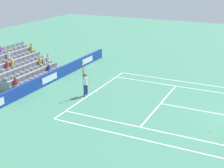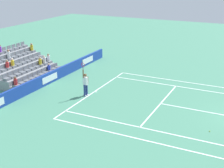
% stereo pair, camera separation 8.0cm
% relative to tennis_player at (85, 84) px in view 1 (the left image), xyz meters
% --- Properties ---
extents(line_baseline, '(10.97, 0.10, 0.01)m').
position_rel_tennis_player_xyz_m(line_baseline, '(-1.05, 0.19, -0.99)').
color(line_baseline, white).
rests_on(line_baseline, ground).
extents(line_service, '(8.23, 0.10, 0.01)m').
position_rel_tennis_player_xyz_m(line_service, '(-1.05, 5.68, -0.99)').
color(line_service, white).
rests_on(line_service, ground).
extents(line_centre_service, '(0.10, 6.40, 0.01)m').
position_rel_tennis_player_xyz_m(line_centre_service, '(-1.05, 8.88, -0.99)').
color(line_centre_service, white).
rests_on(line_centre_service, ground).
extents(line_singles_sideline_left, '(0.10, 11.89, 0.01)m').
position_rel_tennis_player_xyz_m(line_singles_sideline_left, '(3.07, 6.14, -0.99)').
color(line_singles_sideline_left, white).
rests_on(line_singles_sideline_left, ground).
extents(line_singles_sideline_right, '(0.10, 11.89, 0.01)m').
position_rel_tennis_player_xyz_m(line_singles_sideline_right, '(-5.16, 6.14, -0.99)').
color(line_singles_sideline_right, white).
rests_on(line_singles_sideline_right, ground).
extents(line_doubles_sideline_left, '(0.10, 11.89, 0.01)m').
position_rel_tennis_player_xyz_m(line_doubles_sideline_left, '(4.44, 6.14, -0.99)').
color(line_doubles_sideline_left, white).
rests_on(line_doubles_sideline_left, ground).
extents(line_doubles_sideline_right, '(0.10, 11.89, 0.01)m').
position_rel_tennis_player_xyz_m(line_doubles_sideline_right, '(-6.53, 6.14, -0.99)').
color(line_doubles_sideline_right, white).
rests_on(line_doubles_sideline_right, ground).
extents(line_centre_mark, '(0.10, 0.20, 0.01)m').
position_rel_tennis_player_xyz_m(line_centre_mark, '(-1.05, 0.29, -0.99)').
color(line_centre_mark, white).
rests_on(line_centre_mark, ground).
extents(sponsor_barrier, '(19.18, 0.22, 0.98)m').
position_rel_tennis_player_xyz_m(sponsor_barrier, '(-1.05, -4.23, -0.50)').
color(sponsor_barrier, '#193899').
rests_on(sponsor_barrier, ground).
extents(tennis_player, '(0.51, 0.40, 2.85)m').
position_rel_tennis_player_xyz_m(tennis_player, '(0.00, 0.00, 0.00)').
color(tennis_player, navy).
rests_on(tennis_player, ground).
extents(stadium_stand, '(6.20, 4.75, 3.04)m').
position_rel_tennis_player_xyz_m(stadium_stand, '(-1.05, -7.80, -0.17)').
color(stadium_stand, gray).
rests_on(stadium_stand, ground).
extents(loose_tennis_ball, '(0.07, 0.07, 0.07)m').
position_rel_tennis_player_xyz_m(loose_tennis_ball, '(1.76, 9.65, -0.96)').
color(loose_tennis_ball, '#D1E533').
rests_on(loose_tennis_ball, ground).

